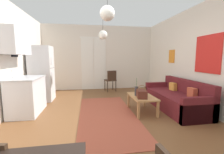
# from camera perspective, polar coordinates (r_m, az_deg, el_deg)

# --- Properties ---
(ground_plane) EXTENTS (5.25, 7.50, 0.10)m
(ground_plane) POSITION_cam_1_polar(r_m,az_deg,el_deg) (3.47, -0.18, -16.82)
(ground_plane) COLOR brown
(wall_back) EXTENTS (4.85, 0.13, 2.73)m
(wall_back) POSITION_cam_1_polar(r_m,az_deg,el_deg) (6.65, -5.01, 7.16)
(wall_back) COLOR silver
(wall_back) RESTS_ON ground_plane
(wall_right) EXTENTS (0.12, 7.10, 2.73)m
(wall_right) POSITION_cam_1_polar(r_m,az_deg,el_deg) (4.25, 33.55, 6.06)
(wall_right) COLOR silver
(wall_right) RESTS_ON ground_plane
(area_rug) EXTENTS (1.31, 3.05, 0.01)m
(area_rug) POSITION_cam_1_polar(r_m,az_deg,el_deg) (3.75, -1.84, -14.03)
(area_rug) COLOR #9E4733
(area_rug) RESTS_ON ground_plane
(couch) EXTENTS (0.84, 1.98, 0.78)m
(couch) POSITION_cam_1_polar(r_m,az_deg,el_deg) (4.45, 23.28, -7.71)
(couch) COLOR #5B191E
(couch) RESTS_ON ground_plane
(coffee_table) EXTENTS (0.54, 0.90, 0.42)m
(coffee_table) POSITION_cam_1_polar(r_m,az_deg,el_deg) (3.90, 11.28, -7.81)
(coffee_table) COLOR #B27F4C
(coffee_table) RESTS_ON ground_plane
(bamboo_vase) EXTENTS (0.09, 0.09, 0.45)m
(bamboo_vase) POSITION_cam_1_polar(r_m,az_deg,el_deg) (3.87, 9.23, -5.25)
(bamboo_vase) COLOR #2D2D33
(bamboo_vase) RESTS_ON coffee_table
(handbag) EXTENTS (0.28, 0.37, 0.31)m
(handbag) POSITION_cam_1_polar(r_m,az_deg,el_deg) (3.69, 11.15, -6.25)
(handbag) COLOR #512319
(handbag) RESTS_ON coffee_table
(refrigerator) EXTENTS (0.67, 0.65, 1.73)m
(refrigerator) POSITION_cam_1_polar(r_m,az_deg,el_deg) (5.29, -24.98, 1.17)
(refrigerator) COLOR white
(refrigerator) RESTS_ON ground_plane
(kitchen_counter) EXTENTS (0.64, 1.04, 2.06)m
(kitchen_counter) POSITION_cam_1_polar(r_m,az_deg,el_deg) (4.24, -30.10, -1.87)
(kitchen_counter) COLOR silver
(kitchen_counter) RESTS_ON ground_plane
(accent_chair) EXTENTS (0.50, 0.48, 0.86)m
(accent_chair) POSITION_cam_1_polar(r_m,az_deg,el_deg) (6.16, -0.45, -0.88)
(accent_chair) COLOR #382619
(accent_chair) RESTS_ON ground_plane
(pendant_lamp_near) EXTENTS (0.28, 0.28, 0.67)m
(pendant_lamp_near) POSITION_cam_1_polar(r_m,az_deg,el_deg) (3.08, -1.79, 22.92)
(pendant_lamp_near) COLOR black
(pendant_lamp_far) EXTENTS (0.29, 0.29, 0.78)m
(pendant_lamp_far) POSITION_cam_1_polar(r_m,az_deg,el_deg) (5.01, -3.46, 15.59)
(pendant_lamp_far) COLOR black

